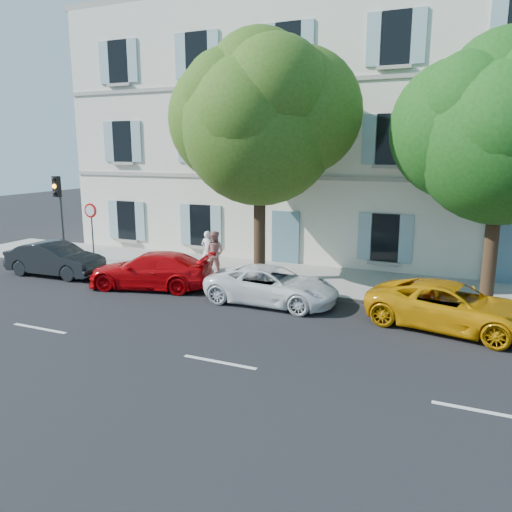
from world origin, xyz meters
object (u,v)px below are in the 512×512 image
at_px(tree_right, 502,139).
at_px(traffic_light, 59,201).
at_px(tree_left, 260,127).
at_px(car_yellow_supercar, 452,307).
at_px(car_dark_sedan, 55,259).
at_px(car_red_coupe, 151,270).
at_px(car_white_coupe, 272,285).
at_px(pedestrian_a, 208,250).
at_px(pedestrian_b, 214,252).
at_px(road_sign, 91,221).

distance_m(tree_right, traffic_light, 17.80).
distance_m(tree_left, traffic_light, 9.92).
xyz_separation_m(car_yellow_supercar, tree_left, (-7.22, 2.51, 5.33)).
relative_size(car_dark_sedan, tree_right, 0.51).
height_order(car_red_coupe, tree_right, tree_right).
height_order(car_white_coupe, pedestrian_a, pedestrian_a).
xyz_separation_m(car_red_coupe, tree_right, (11.70, 2.44, 4.83)).
height_order(car_red_coupe, traffic_light, traffic_light).
xyz_separation_m(car_red_coupe, car_white_coupe, (4.96, 0.02, -0.05)).
bearing_deg(tree_right, car_white_coupe, -160.26).
bearing_deg(pedestrian_b, car_yellow_supercar, 163.87).
bearing_deg(tree_right, road_sign, -177.56).
relative_size(car_red_coupe, car_white_coupe, 1.04).
xyz_separation_m(car_red_coupe, traffic_light, (-5.89, 1.54, 2.28)).
xyz_separation_m(car_white_coupe, traffic_light, (-10.86, 1.52, 2.34)).
relative_size(traffic_light, pedestrian_a, 2.33).
height_order(car_yellow_supercar, road_sign, road_sign).
relative_size(car_white_coupe, tree_right, 0.55).
distance_m(tree_right, pedestrian_a, 11.79).
bearing_deg(road_sign, car_red_coupe, -22.17).
bearing_deg(road_sign, car_dark_sedan, -106.27).
bearing_deg(tree_right, pedestrian_b, -179.85).
distance_m(car_red_coupe, tree_left, 6.78).
bearing_deg(road_sign, pedestrian_a, 13.43).
bearing_deg(pedestrian_a, car_white_coupe, 145.88).
xyz_separation_m(car_dark_sedan, car_red_coupe, (4.82, -0.02, -0.01)).
distance_m(car_dark_sedan, tree_left, 10.14).
bearing_deg(road_sign, tree_left, 4.02).
bearing_deg(car_dark_sedan, car_red_coupe, -92.62).
bearing_deg(car_dark_sedan, road_sign, -18.63).
bearing_deg(car_white_coupe, pedestrian_b, 56.47).
distance_m(car_dark_sedan, pedestrian_b, 6.71).
xyz_separation_m(tree_right, pedestrian_b, (-10.26, -0.03, -4.47)).
xyz_separation_m(tree_left, tree_right, (8.18, 0.13, -0.49)).
bearing_deg(car_dark_sedan, car_white_coupe, -92.37).
distance_m(car_red_coupe, tree_right, 12.89).
xyz_separation_m(car_dark_sedan, road_sign, (0.51, 1.73, 1.42)).
height_order(car_dark_sedan, traffic_light, traffic_light).
distance_m(car_dark_sedan, traffic_light, 2.93).
bearing_deg(car_red_coupe, pedestrian_b, 135.69).
xyz_separation_m(tree_left, road_sign, (-7.83, -0.55, -3.88)).
distance_m(tree_right, pedestrian_b, 11.19).
bearing_deg(car_yellow_supercar, pedestrian_b, 85.74).
xyz_separation_m(car_dark_sedan, pedestrian_b, (6.26, 2.39, 0.35)).
relative_size(road_sign, pedestrian_b, 1.52).
bearing_deg(pedestrian_a, car_yellow_supercar, 163.70).
distance_m(car_white_coupe, pedestrian_a, 5.10).
xyz_separation_m(car_white_coupe, tree_right, (6.74, 2.42, 4.88)).
relative_size(car_red_coupe, pedestrian_a, 2.84).
bearing_deg(traffic_light, pedestrian_a, 12.13).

